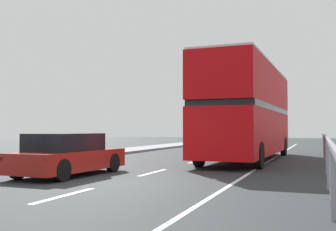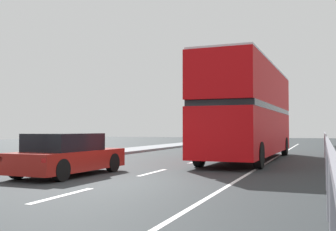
% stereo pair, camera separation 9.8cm
% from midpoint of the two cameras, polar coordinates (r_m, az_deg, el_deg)
% --- Properties ---
extents(ground_plane, '(73.84, 120.00, 0.10)m').
position_cam_midpoint_polar(ground_plane, '(11.75, -6.68, -9.29)').
color(ground_plane, '#282D2F').
extents(lane_paint_markings, '(3.21, 46.00, 0.01)m').
position_cam_midpoint_polar(lane_paint_markings, '(19.20, 10.37, -6.23)').
color(lane_paint_markings, silver).
rests_on(lane_paint_markings, ground).
extents(bridge_side_railing, '(0.10, 42.00, 1.23)m').
position_cam_midpoint_polar(bridge_side_railing, '(19.36, 21.11, -3.20)').
color(bridge_side_railing, gray).
rests_on(bridge_side_railing, ground).
extents(double_decker_bus_red, '(2.82, 11.37, 4.41)m').
position_cam_midpoint_polar(double_decker_bus_red, '(19.79, 11.25, 0.73)').
color(double_decker_bus_red, red).
rests_on(double_decker_bus_red, ground).
extents(hatchback_car_near, '(1.92, 4.25, 1.33)m').
position_cam_midpoint_polar(hatchback_car_near, '(13.45, -13.55, -5.36)').
color(hatchback_car_near, maroon).
rests_on(hatchback_car_near, ground).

